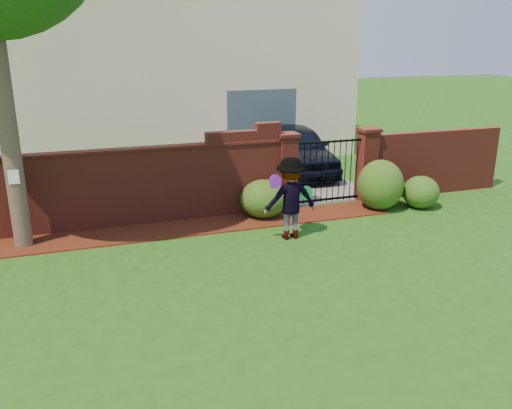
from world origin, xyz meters
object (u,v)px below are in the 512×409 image
object	(u,v)px
car	(299,150)
frisbee_purple	(275,181)
man	(291,199)
frisbee_green	(306,193)

from	to	relation	value
car	frisbee_purple	size ratio (longest dim) A/B	14.87
car	frisbee_purple	bearing A→B (deg)	-113.10
man	frisbee_purple	distance (m)	0.63
frisbee_purple	man	bearing A→B (deg)	21.69
frisbee_purple	frisbee_green	distance (m)	0.81
car	frisbee_green	size ratio (longest dim) A/B	14.33
frisbee_green	man	bearing A→B (deg)	171.72
car	frisbee_green	distance (m)	5.42
frisbee_green	car	bearing A→B (deg)	68.50
car	frisbee_purple	world-z (taller)	frisbee_purple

